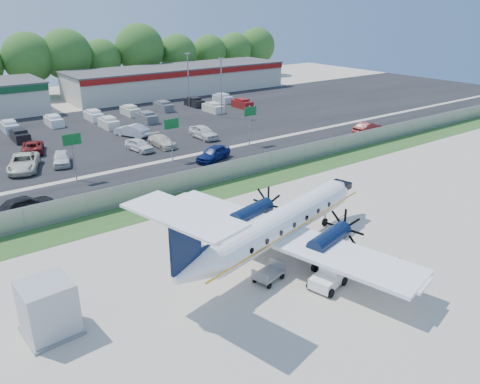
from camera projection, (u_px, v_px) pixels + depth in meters
ground at (288, 245)px, 34.50m from camera, size 170.00×170.00×0.00m
grass_verge at (202, 196)px, 43.46m from camera, size 170.00×4.00×0.02m
access_road at (166, 175)px, 48.70m from camera, size 170.00×8.00×0.02m
parking_lot at (94, 134)px, 64.39m from camera, size 170.00×32.00×0.02m
perimeter_fence at (190, 180)px, 44.59m from camera, size 120.00×0.06×1.99m
building_east at (179, 79)px, 94.18m from camera, size 44.40×12.40×5.24m
sign_left at (72, 146)px, 45.87m from camera, size 1.80×0.26×5.00m
sign_mid at (172, 130)px, 51.93m from camera, size 1.80×0.26×5.00m
sign_right at (250, 117)px, 57.99m from camera, size 1.80×0.26×5.00m
light_pole_ne at (221, 84)px, 71.98m from camera, size 0.90×0.35×9.09m
light_pole_se at (188, 76)px, 79.46m from camera, size 0.90×0.35×9.09m
tree_line at (30, 98)px, 89.82m from camera, size 112.00×6.00×14.00m
aircraft at (279, 225)px, 32.11m from camera, size 20.82×20.37×6.35m
pushback_tug at (328, 278)px, 29.25m from camera, size 2.66×2.21×1.28m
baggage_cart_near at (269, 274)px, 29.86m from camera, size 2.31×1.73×1.08m
baggage_cart_far at (325, 251)px, 32.87m from camera, size 1.82×1.20×0.91m
service_container at (49, 310)px, 24.80m from camera, size 2.93×2.93×3.06m
cone_nose at (399, 260)px, 31.92m from camera, size 0.40×0.40×0.56m
cone_starboard_wing at (208, 233)px, 35.66m from camera, size 0.43×0.43×0.62m
road_car_west at (26, 214)px, 39.63m from camera, size 5.14×2.82×1.66m
road_car_mid at (214, 160)px, 53.42m from camera, size 5.28×3.73×1.67m
road_car_east at (367, 133)px, 64.63m from camera, size 4.96×2.15×1.59m
parked_car_a at (25, 170)px, 50.24m from camera, size 4.75×6.74×1.71m
parked_car_b at (62, 165)px, 51.97m from camera, size 3.01×4.76×1.51m
parked_car_c at (140, 151)px, 56.87m from camera, size 2.42×4.56×1.48m
parked_car_d at (162, 147)px, 58.56m from camera, size 2.10×4.92×1.41m
parked_car_e at (204, 138)px, 62.22m from camera, size 2.06×5.05×1.71m
parked_car_f at (33, 152)px, 56.32m from camera, size 3.69×5.58×1.43m
parked_car_g at (132, 136)px, 63.16m from camera, size 3.61×5.39×1.68m
far_parking_rows at (82, 127)px, 68.14m from camera, size 56.00×10.00×1.60m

